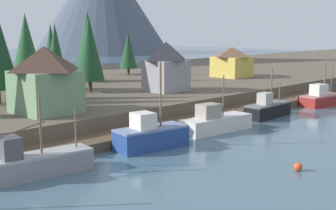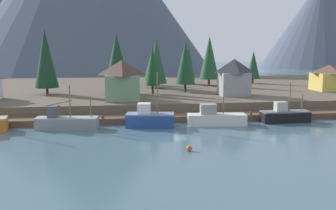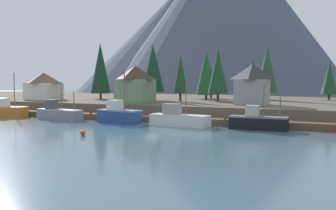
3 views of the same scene
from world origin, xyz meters
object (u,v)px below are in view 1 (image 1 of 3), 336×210
at_px(fishing_boat_blue, 150,136).
at_px(house_green, 45,79).
at_px(fishing_boat_white, 215,122).
at_px(fishing_boat_red, 321,98).
at_px(conifer_far_right, 3,58).
at_px(house_grey, 166,66).
at_px(conifer_near_left, 51,50).
at_px(conifer_mid_left, 56,55).
at_px(channel_buoy, 298,167).
at_px(house_yellow, 232,62).
at_px(conifer_back_left, 88,42).
at_px(conifer_far_left, 26,48).
at_px(conifer_near_right, 89,48).
at_px(fishing_boat_black, 268,109).
at_px(conifer_back_right, 128,50).
at_px(fishing_boat_grey, 33,163).

bearing_deg(fishing_boat_blue, house_green, 116.78).
relative_size(fishing_boat_white, fishing_boat_red, 1.24).
height_order(fishing_boat_red, conifer_far_right, conifer_far_right).
distance_m(fishing_boat_red, house_grey, 24.14).
bearing_deg(house_grey, conifer_near_left, 101.37).
xyz_separation_m(conifer_mid_left, channel_buoy, (1.04, -34.04, -7.91)).
distance_m(house_green, house_grey, 22.24).
relative_size(house_yellow, conifer_mid_left, 0.64).
height_order(conifer_back_left, conifer_far_left, conifer_back_left).
height_order(house_grey, conifer_near_right, conifer_near_right).
bearing_deg(fishing_boat_black, fishing_boat_white, -178.64).
distance_m(conifer_mid_left, conifer_back_right, 33.37).
bearing_deg(conifer_back_left, channel_buoy, -106.47).
distance_m(house_yellow, conifer_near_left, 33.27).
bearing_deg(conifer_back_right, fishing_boat_grey, -138.50).
xyz_separation_m(fishing_boat_white, conifer_mid_left, (-7.93, 19.90, 7.16)).
distance_m(conifer_near_right, conifer_mid_left, 7.72).
distance_m(fishing_boat_grey, house_grey, 34.62).
height_order(fishing_boat_grey, house_yellow, house_yellow).
xyz_separation_m(house_green, channel_buoy, (7.34, -26.28, -5.85)).
relative_size(house_yellow, conifer_back_left, 0.52).
distance_m(fishing_boat_blue, channel_buoy, 14.39).
xyz_separation_m(fishing_boat_black, conifer_near_right, (-12.37, 22.02, 7.70)).
xyz_separation_m(fishing_boat_blue, fishing_boat_black, (22.05, 0.72, -0.19)).
height_order(fishing_boat_white, conifer_mid_left, conifer_mid_left).
xyz_separation_m(fishing_boat_white, conifer_far_right, (-6.72, 36.94, 6.02)).
height_order(house_green, conifer_back_left, conifer_back_left).
bearing_deg(channel_buoy, house_green, 105.60).
bearing_deg(conifer_near_left, conifer_near_right, -103.06).
height_order(fishing_boat_black, conifer_near_left, conifer_near_left).
height_order(fishing_boat_blue, conifer_far_right, conifer_far_right).
bearing_deg(fishing_boat_white, conifer_far_left, 106.65).
relative_size(conifer_far_left, channel_buoy, 16.18).
bearing_deg(house_grey, fishing_boat_red, -41.15).
relative_size(house_green, conifer_near_right, 0.66).
bearing_deg(house_grey, fishing_boat_blue, -139.25).
xyz_separation_m(fishing_boat_blue, conifer_back_right, (30.44, 38.24, 6.05)).
xyz_separation_m(house_yellow, conifer_mid_left, (-38.82, -0.80, 2.86)).
xyz_separation_m(conifer_mid_left, conifer_far_left, (1.95, 10.95, 0.46)).
bearing_deg(conifer_far_right, conifer_near_left, 10.58).
bearing_deg(conifer_near_right, fishing_boat_black, -60.67).
distance_m(conifer_far_right, channel_buoy, 51.52).
xyz_separation_m(fishing_boat_white, conifer_near_right, (-0.69, 22.54, 7.71)).
height_order(house_yellow, channel_buoy, house_yellow).
relative_size(fishing_boat_red, conifer_mid_left, 0.77).
distance_m(conifer_near_right, conifer_back_left, 13.85).
bearing_deg(fishing_boat_white, house_yellow, 39.51).
distance_m(fishing_boat_black, fishing_boat_red, 13.88).
bearing_deg(conifer_near_left, conifer_far_right, -169.42).
distance_m(fishing_boat_black, conifer_near_left, 39.80).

